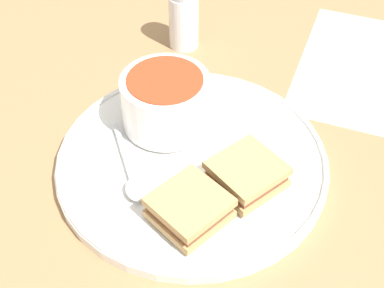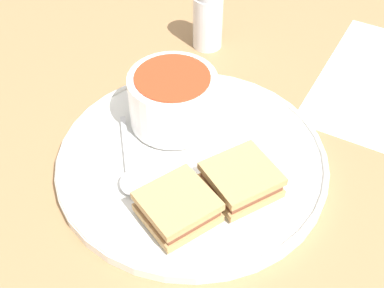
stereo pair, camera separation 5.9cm
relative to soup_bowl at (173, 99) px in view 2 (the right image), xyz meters
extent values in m
plane|color=#9E754C|center=(0.03, -0.05, -0.05)|extent=(2.40, 2.40, 0.00)
cylinder|color=white|center=(0.03, -0.05, -0.04)|extent=(0.31, 0.31, 0.01)
torus|color=white|center=(0.03, -0.05, -0.04)|extent=(0.31, 0.31, 0.01)
cylinder|color=white|center=(0.00, 0.00, -0.03)|extent=(0.06, 0.06, 0.01)
cylinder|color=white|center=(0.00, 0.00, 0.00)|extent=(0.10, 0.10, 0.06)
cylinder|color=red|center=(0.00, 0.00, 0.03)|extent=(0.09, 0.09, 0.01)
cube|color=silver|center=(-0.05, -0.05, -0.03)|extent=(0.04, 0.10, 0.00)
ellipsoid|color=silver|center=(-0.03, -0.11, -0.03)|extent=(0.03, 0.04, 0.01)
cube|color=tan|center=(0.03, -0.14, -0.03)|extent=(0.10, 0.10, 0.01)
cube|color=brown|center=(0.03, -0.14, -0.02)|extent=(0.09, 0.09, 0.01)
cube|color=tan|center=(0.03, -0.14, -0.01)|extent=(0.10, 0.10, 0.01)
cube|color=tan|center=(0.09, -0.09, -0.03)|extent=(0.10, 0.10, 0.01)
cube|color=brown|center=(0.09, -0.09, -0.02)|extent=(0.09, 0.09, 0.01)
cube|color=tan|center=(0.09, -0.09, -0.01)|extent=(0.10, 0.10, 0.01)
cylinder|color=silver|center=(0.01, 0.18, -0.01)|extent=(0.04, 0.04, 0.08)
camera|label=1|loc=(0.04, -0.47, 0.41)|focal=50.00mm
camera|label=2|loc=(0.10, -0.46, 0.41)|focal=50.00mm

